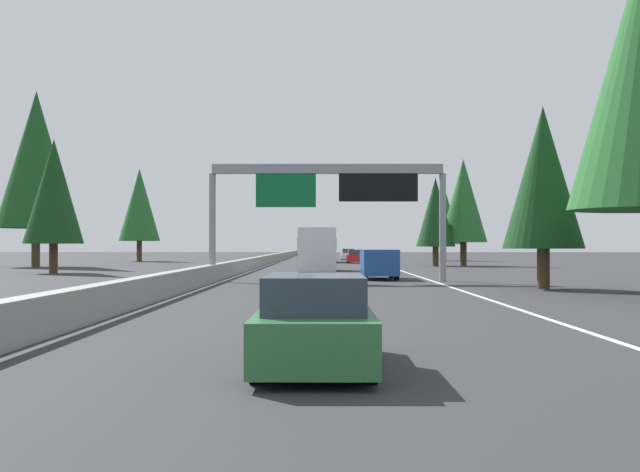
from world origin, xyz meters
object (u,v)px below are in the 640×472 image
at_px(conifer_left_near, 54,192).
at_px(bus_far_left, 318,248).
at_px(conifer_right_far, 435,212).
at_px(sedan_far_center, 355,257).
at_px(conifer_left_mid, 36,160).
at_px(conifer_right_mid, 463,201).
at_px(pickup_mid_left, 320,253).
at_px(conifer_left_far, 139,205).
at_px(sign_gantry_overhead, 331,188).
at_px(sedan_distant_b, 315,325).
at_px(sedan_near_right, 348,255).
at_px(conifer_right_near, 543,178).
at_px(box_truck_mid_center, 321,248).
at_px(conifer_right_distant, 444,215).
at_px(minivan_distant_a, 379,262).

bearing_deg(conifer_left_near, bus_far_left, -82.40).
bearing_deg(conifer_right_far, sedan_far_center, 29.44).
relative_size(bus_far_left, conifer_left_near, 1.24).
bearing_deg(conifer_left_near, conifer_left_mid, 23.89).
xyz_separation_m(conifer_right_mid, conifer_right_far, (-1.09, 2.79, -1.15)).
height_order(pickup_mid_left, conifer_left_far, conifer_left_far).
bearing_deg(conifer_left_near, conifer_right_mid, -57.76).
relative_size(bus_far_left, conifer_left_far, 1.03).
xyz_separation_m(sign_gantry_overhead, conifer_left_near, (12.33, 19.07, 0.66)).
distance_m(bus_far_left, conifer_left_near, 18.83).
relative_size(sedan_distant_b, conifer_right_far, 0.53).
height_order(sign_gantry_overhead, sedan_near_right, sign_gantry_overhead).
relative_size(bus_far_left, conifer_right_far, 1.39).
xyz_separation_m(sedan_distant_b, bus_far_left, (44.41, 0.31, 1.03)).
bearing_deg(conifer_left_far, sign_gantry_overhead, -156.74).
height_order(conifer_right_near, conifer_left_near, conifer_left_near).
distance_m(sign_gantry_overhead, sedan_distant_b, 29.96).
bearing_deg(box_truck_mid_center, conifer_right_distant, -60.76).
bearing_deg(conifer_left_far, sedan_near_right, -65.62).
bearing_deg(conifer_right_distant, bus_far_left, 159.77).
relative_size(pickup_mid_left, sedan_near_right, 1.27).
distance_m(sedan_distant_b, conifer_right_mid, 63.75).
distance_m(box_truck_mid_center, conifer_right_far, 20.34).
relative_size(sedan_distant_b, sedan_far_center, 1.00).
xyz_separation_m(conifer_right_distant, conifer_left_near, (-44.60, 33.80, -0.12)).
relative_size(sedan_far_center, conifer_right_distant, 0.46).
height_order(pickup_mid_left, conifer_left_near, conifer_left_near).
height_order(minivan_distant_a, conifer_right_mid, conifer_right_mid).
xyz_separation_m(sedan_near_right, conifer_right_distant, (-7.04, -11.84, 5.09)).
xyz_separation_m(sedan_distant_b, conifer_right_mid, (62.10, -13.34, 5.47)).
xyz_separation_m(minivan_distant_a, bus_far_left, (11.72, 3.60, 0.77)).
relative_size(bus_far_left, sedan_far_center, 2.61).
bearing_deg(sedan_far_center, bus_far_left, 172.39).
distance_m(sign_gantry_overhead, box_truck_mid_center, 48.46).
relative_size(conifer_right_mid, conifer_left_far, 0.91).
xyz_separation_m(bus_far_left, conifer_left_near, (-2.44, 18.25, 3.94)).
height_order(conifer_left_near, conifer_left_far, conifer_left_far).
xyz_separation_m(sedan_distant_b, conifer_left_mid, (58.09, 25.70, 8.95)).
relative_size(sign_gantry_overhead, minivan_distant_a, 2.54).
bearing_deg(conifer_right_near, conifer_left_mid, 45.04).
distance_m(conifer_right_near, conifer_right_mid, 39.71).
relative_size(sign_gantry_overhead, conifer_right_mid, 1.25).
bearing_deg(conifer_right_mid, conifer_right_near, 174.99).
xyz_separation_m(bus_far_left, conifer_right_far, (16.60, -10.86, 3.29)).
xyz_separation_m(sedan_far_center, conifer_left_near, (-31.42, 22.13, 4.97)).
relative_size(sign_gantry_overhead, conifer_right_distant, 1.33).
bearing_deg(bus_far_left, conifer_left_mid, 61.68).
bearing_deg(conifer_right_far, pickup_mid_left, 18.68).
height_order(box_truck_mid_center, conifer_left_far, conifer_left_far).
relative_size(pickup_mid_left, conifer_left_mid, 0.35).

